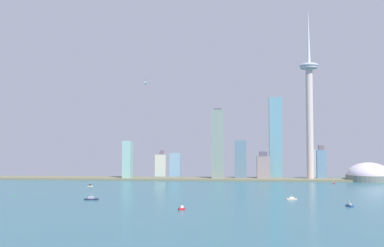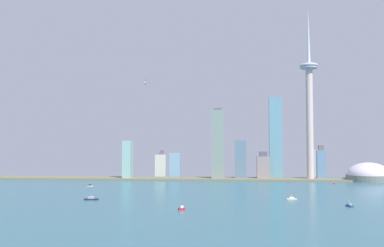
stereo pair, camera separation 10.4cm
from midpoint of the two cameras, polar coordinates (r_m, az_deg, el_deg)
name	(u,v)px [view 2 (the right image)]	position (r m, az deg, el deg)	size (l,w,h in m)	color
ground_plane	(139,223)	(405.00, -6.91, -12.87)	(6000.00, 6000.00, 0.00)	#2F6272
waterfront_pier	(192,179)	(927.13, 0.07, -7.25)	(932.89, 70.65, 3.56)	#706C52
observation_tower	(309,99)	(942.34, 15.12, 3.11)	(39.12, 39.12, 363.77)	beige
stadium_dome	(369,176)	(952.29, 22.14, -6.34)	(88.79, 88.79, 50.36)	slate
skyscraper_0	(321,164)	(964.04, 16.57, -5.09)	(18.83, 12.48, 72.60)	#5C81A1
skyscraper_1	(314,164)	(1015.16, 15.73, -5.10)	(18.87, 14.13, 62.81)	#ADB8C1
skyscraper_2	(276,138)	(966.60, 10.89, -1.86)	(27.37, 19.81, 177.49)	#6093A7
skyscraper_3	(217,152)	(986.35, 3.35, -3.74)	(21.51, 25.06, 121.84)	#8194C4
skyscraper_4	(218,145)	(916.94, 3.40, -2.77)	(26.41, 20.40, 150.95)	gray
skyscraper_5	(240,160)	(942.06, 6.37, -4.74)	(24.26, 24.87, 82.90)	slate
skyscraper_6	(175,165)	(1007.36, -2.18, -5.44)	(24.37, 27.04, 55.26)	#7DA4BF
skyscraper_7	(161,165)	(1012.96, -4.07, -5.42)	(24.62, 25.74, 61.41)	beige
skyscraper_8	(263,167)	(935.20, 9.32, -5.65)	(26.92, 19.32, 59.30)	gray
skyscraper_9	(128,160)	(938.36, -8.43, -4.76)	(17.70, 26.32, 82.03)	#8BBAB0
boat_0	(90,186)	(786.32, -13.20, -7.93)	(7.73, 10.70, 7.79)	beige
boat_2	(350,205)	(542.68, 19.94, -10.05)	(7.36, 11.20, 7.90)	navy
boat_3	(292,199)	(592.54, 12.92, -9.57)	(13.27, 4.99, 7.00)	beige
boat_4	(334,183)	(865.27, 18.10, -7.42)	(5.37, 8.31, 7.38)	#AD2426
boat_6	(182,208)	(485.49, -1.35, -11.05)	(7.91, 6.58, 4.71)	red
boat_7	(91,199)	(589.97, -13.05, -9.57)	(18.49, 8.07, 8.46)	#171F37
channel_buoy_0	(14,195)	(670.06, -22.32, -8.67)	(1.57, 1.57, 2.26)	green
airplane	(146,83)	(984.31, -6.10, 5.30)	(32.98, 35.06, 8.32)	silver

